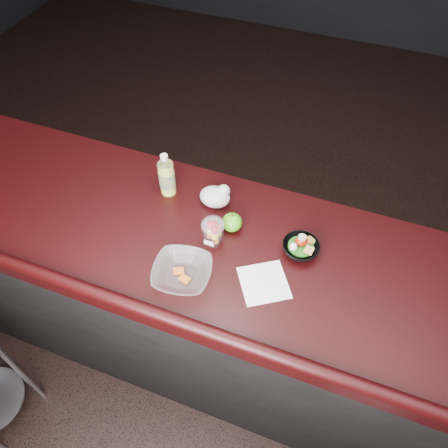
% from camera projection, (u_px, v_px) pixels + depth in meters
% --- Properties ---
extents(ground, '(8.00, 8.00, 0.00)m').
position_uv_depth(ground, '(205.00, 408.00, 2.23)').
color(ground, black).
rests_on(ground, ground).
extents(room_shell, '(8.00, 8.00, 8.00)m').
position_uv_depth(room_shell, '(172.00, 109.00, 0.82)').
color(room_shell, black).
rests_on(room_shell, ground).
extents(counter, '(4.06, 0.71, 1.02)m').
position_uv_depth(counter, '(226.00, 311.00, 2.02)').
color(counter, black).
rests_on(counter, ground).
extents(lemonade_bottle, '(0.07, 0.07, 0.20)m').
position_uv_depth(lemonade_bottle, '(167.00, 177.00, 1.73)').
color(lemonade_bottle, yellow).
rests_on(lemonade_bottle, counter).
extents(fruit_cup, '(0.09, 0.09, 0.12)m').
position_uv_depth(fruit_cup, '(213.00, 231.00, 1.59)').
color(fruit_cup, white).
rests_on(fruit_cup, counter).
extents(green_apple, '(0.08, 0.08, 0.08)m').
position_uv_depth(green_apple, '(232.00, 222.00, 1.65)').
color(green_apple, '#2D890F').
rests_on(green_apple, counter).
extents(plastic_bag, '(0.12, 0.10, 0.09)m').
position_uv_depth(plastic_bag, '(216.00, 196.00, 1.73)').
color(plastic_bag, silver).
rests_on(plastic_bag, counter).
extents(snack_bowl, '(0.16, 0.16, 0.07)m').
position_uv_depth(snack_bowl, '(300.00, 247.00, 1.59)').
color(snack_bowl, black).
rests_on(snack_bowl, counter).
extents(takeout_bowl, '(0.24, 0.24, 0.05)m').
position_uv_depth(takeout_bowl, '(182.00, 273.00, 1.52)').
color(takeout_bowl, silver).
rests_on(takeout_bowl, counter).
extents(paper_napkin, '(0.22, 0.22, 0.00)m').
position_uv_depth(paper_napkin, '(264.00, 283.00, 1.52)').
color(paper_napkin, white).
rests_on(paper_napkin, counter).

